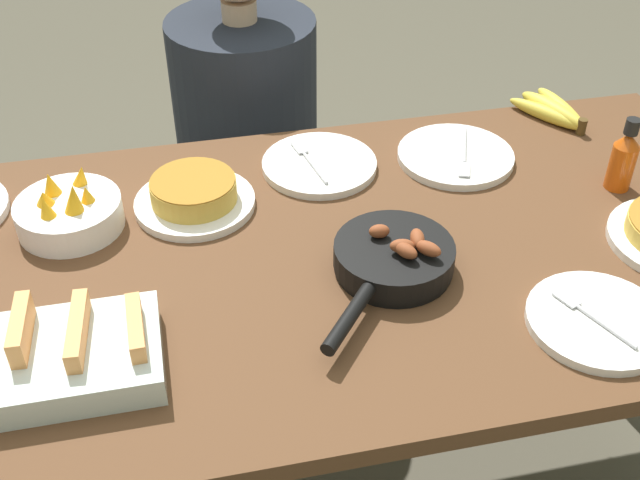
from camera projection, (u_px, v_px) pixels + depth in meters
The scene contains 11 objects.
dining_table at pixel (320, 294), 1.48m from camera, with size 1.72×0.86×0.75m.
banana_bunch at pixel (554, 111), 1.79m from camera, with size 0.14×0.20×0.04m.
melon_tray at pixel (51, 358), 1.18m from camera, with size 0.32×0.20×0.10m.
skillet at pixel (393, 259), 1.36m from camera, with size 0.27×0.31×0.08m.
frittata_plate_side at pixel (194, 195), 1.52m from camera, with size 0.23×0.23×0.06m.
empty_plate_near_front at pixel (319, 165), 1.63m from camera, with size 0.23×0.23×0.02m.
empty_plate_far_left at pixel (456, 156), 1.66m from camera, with size 0.24×0.24×0.02m.
empty_plate_mid_edge at pixel (598, 321), 1.27m from camera, with size 0.23×0.23×0.02m.
fruit_bowl_mango at pixel (69, 212), 1.46m from camera, with size 0.19×0.19×0.11m.
hot_sauce_bottle at pixel (624, 158), 1.54m from camera, with size 0.05×0.05×0.15m.
person_figure at pixel (250, 177), 2.14m from camera, with size 0.39×0.39×1.13m.
Camera 1 is at (-0.23, -1.08, 1.64)m, focal length 45.00 mm.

